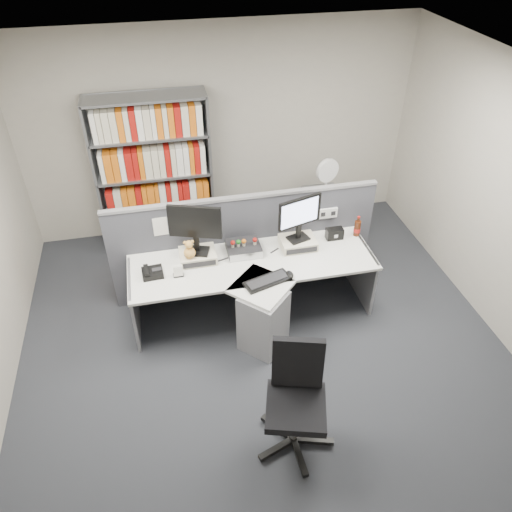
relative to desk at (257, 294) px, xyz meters
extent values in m
plane|color=#303238|center=(0.00, -0.60, -0.46)|extent=(5.50, 5.50, 0.00)
cube|color=#AEA89B|center=(0.00, 2.15, 0.89)|extent=(5.00, 0.04, 2.70)
cube|color=white|center=(0.00, -0.60, 2.24)|extent=(5.00, 5.50, 0.04)
cube|color=#44454D|center=(0.00, 0.65, 0.17)|extent=(3.00, 0.05, 1.25)
cube|color=#939398|center=(0.00, 0.65, 0.80)|extent=(3.00, 0.07, 0.03)
cube|color=white|center=(0.95, 0.62, 0.49)|extent=(0.22, 0.04, 0.12)
cube|color=white|center=(-0.90, 0.63, 0.59)|extent=(0.16, 0.00, 0.22)
cube|color=white|center=(-0.50, 0.63, 0.59)|extent=(0.16, 0.00, 0.22)
cube|color=white|center=(0.70, 0.63, 0.59)|extent=(0.16, 0.00, 0.22)
cube|color=silver|center=(0.00, 0.22, 0.25)|extent=(2.60, 0.80, 0.03)
cube|color=silver|center=(0.00, -0.18, 0.25)|extent=(0.74, 0.74, 0.03)
cube|color=gray|center=(0.00, -0.30, -0.11)|extent=(0.57, 0.57, 0.69)
cube|color=gray|center=(-1.28, 0.22, -0.10)|extent=(0.03, 0.70, 0.72)
cube|color=gray|center=(1.28, 0.22, -0.10)|extent=(0.03, 0.70, 0.72)
cube|color=gray|center=(0.00, 0.58, -0.11)|extent=(2.50, 0.02, 0.45)
cube|color=beige|center=(-0.56, 0.38, 0.31)|extent=(0.38, 0.30, 0.10)
cube|color=black|center=(-0.56, 0.23, 0.31)|extent=(0.34, 0.01, 0.06)
cube|color=beige|center=(0.54, 0.38, 0.31)|extent=(0.38, 0.30, 0.10)
cube|color=black|center=(0.54, 0.23, 0.31)|extent=(0.34, 0.01, 0.06)
cube|color=black|center=(-0.56, 0.38, 0.37)|extent=(0.28, 0.24, 0.02)
cube|color=black|center=(-0.56, 0.38, 0.47)|extent=(0.06, 0.05, 0.20)
cube|color=black|center=(-0.56, 0.38, 0.74)|extent=(0.53, 0.21, 0.36)
cube|color=#C4D3FF|center=(-0.55, 0.37, 0.74)|extent=(0.47, 0.16, 0.31)
cube|color=black|center=(0.54, 0.38, 0.37)|extent=(0.26, 0.22, 0.02)
cube|color=black|center=(0.54, 0.38, 0.46)|extent=(0.06, 0.04, 0.18)
cube|color=black|center=(0.54, 0.38, 0.71)|extent=(0.49, 0.18, 0.33)
cube|color=#C4D3FF|center=(0.54, 0.37, 0.71)|extent=(0.43, 0.14, 0.28)
cube|color=black|center=(-0.06, 0.41, 0.31)|extent=(0.36, 0.32, 0.09)
cube|color=silver|center=(-0.06, 0.26, 0.31)|extent=(0.36, 0.01, 0.09)
cylinder|color=beige|center=(-0.18, 0.39, 0.38)|extent=(0.03, 0.03, 0.03)
sphere|color=#A5140F|center=(-0.18, 0.39, 0.42)|extent=(0.05, 0.05, 0.05)
cylinder|color=beige|center=(-0.12, 0.39, 0.38)|extent=(0.03, 0.03, 0.03)
sphere|color=#19721E|center=(-0.12, 0.39, 0.42)|extent=(0.05, 0.05, 0.05)
cylinder|color=beige|center=(-0.06, 0.39, 0.38)|extent=(0.03, 0.03, 0.03)
sphere|color=orange|center=(-0.06, 0.39, 0.42)|extent=(0.05, 0.05, 0.05)
cylinder|color=beige|center=(0.06, 0.39, 0.38)|extent=(0.03, 0.03, 0.03)
sphere|color=#A5140F|center=(0.06, 0.39, 0.42)|extent=(0.05, 0.05, 0.05)
cube|color=black|center=(0.08, -0.13, 0.28)|extent=(0.51, 0.32, 0.03)
cube|color=black|center=(0.08, -0.13, 0.29)|extent=(0.45, 0.25, 0.01)
ellipsoid|color=black|center=(0.32, -0.09, 0.29)|extent=(0.08, 0.12, 0.05)
cube|color=black|center=(-1.04, 0.23, 0.29)|extent=(0.22, 0.20, 0.06)
cube|color=black|center=(-1.10, 0.22, 0.34)|extent=(0.06, 0.17, 0.03)
cube|color=black|center=(-0.99, 0.23, 0.33)|extent=(0.10, 0.06, 0.01)
cube|color=black|center=(-0.79, 0.16, 0.27)|extent=(0.10, 0.06, 0.02)
cube|color=white|center=(-0.79, 0.14, 0.34)|extent=(0.09, 0.04, 0.10)
cube|color=white|center=(-0.79, 0.18, 0.34)|extent=(0.09, 0.04, 0.10)
sphere|color=gold|center=(-0.64, 0.31, 0.42)|extent=(0.12, 0.12, 0.12)
sphere|color=gold|center=(-0.64, 0.31, 0.53)|extent=(0.08, 0.08, 0.08)
sphere|color=gold|center=(-0.68, 0.31, 0.56)|extent=(0.03, 0.03, 0.03)
sphere|color=gold|center=(-0.61, 0.31, 0.56)|extent=(0.03, 0.03, 0.03)
cube|color=black|center=(0.98, 0.45, 0.33)|extent=(0.19, 0.10, 0.13)
cylinder|color=#3F190A|center=(1.25, 0.45, 0.36)|extent=(0.07, 0.07, 0.18)
cylinder|color=#A5140F|center=(1.25, 0.45, 0.34)|extent=(0.08, 0.08, 0.05)
cylinder|color=#3F190A|center=(1.25, 0.45, 0.47)|extent=(0.03, 0.03, 0.05)
cylinder|color=#A5140F|center=(1.25, 0.45, 0.51)|extent=(0.03, 0.03, 0.01)
cube|color=slate|center=(-1.59, 1.85, 0.54)|extent=(0.03, 0.40, 2.00)
cube|color=slate|center=(-0.21, 1.85, 0.54)|extent=(0.03, 0.40, 2.00)
cube|color=slate|center=(-0.90, 2.04, 0.54)|extent=(1.40, 0.02, 2.00)
cube|color=slate|center=(-0.90, 1.85, -0.44)|extent=(1.38, 0.40, 0.03)
cube|color=slate|center=(-0.90, 1.85, 0.06)|extent=(1.38, 0.40, 0.03)
cube|color=slate|center=(-0.90, 1.85, 0.56)|extent=(1.38, 0.40, 0.03)
cube|color=slate|center=(-0.90, 1.85, 1.06)|extent=(1.38, 0.40, 0.03)
cube|color=slate|center=(-0.90, 1.85, 1.52)|extent=(1.38, 0.40, 0.03)
cube|color=#A5140F|center=(-0.90, 1.82, -0.24)|extent=(1.24, 0.28, 0.36)
cube|color=orange|center=(-0.90, 1.82, 0.26)|extent=(1.24, 0.28, 0.36)
cube|color=beige|center=(-0.90, 1.82, 0.76)|extent=(1.24, 0.28, 0.36)
cube|color=white|center=(-0.90, 1.82, 1.26)|extent=(1.24, 0.28, 0.36)
cube|color=slate|center=(1.20, 1.40, -0.11)|extent=(0.45, 0.60, 0.70)
cube|color=black|center=(1.20, 1.10, 0.06)|extent=(0.40, 0.02, 0.28)
cube|color=black|center=(1.20, 1.10, -0.26)|extent=(0.40, 0.02, 0.28)
cylinder|color=white|center=(1.20, 1.40, 0.26)|extent=(0.18, 0.18, 0.03)
cylinder|color=white|center=(1.20, 1.40, 0.36)|extent=(0.03, 0.03, 0.18)
cylinder|color=white|center=(1.20, 1.39, 0.61)|extent=(0.30, 0.13, 0.30)
cylinder|color=silver|center=(1.20, 1.41, 0.61)|extent=(0.30, 0.12, 0.30)
cylinder|color=silver|center=(0.00, -1.47, -0.19)|extent=(0.05, 0.05, 0.42)
cube|color=black|center=(0.00, -1.47, 0.04)|extent=(0.61, 0.61, 0.07)
cube|color=black|center=(0.06, -1.26, 0.34)|extent=(0.44, 0.23, 0.49)
cube|color=black|center=(0.18, -1.53, -0.41)|extent=(0.32, 0.14, 0.04)
cylinder|color=black|center=(0.30, -1.56, -0.42)|extent=(0.05, 0.05, 0.03)
cube|color=black|center=(0.11, -1.32, -0.41)|extent=(0.22, 0.29, 0.04)
cylinder|color=black|center=(0.18, -1.21, -0.42)|extent=(0.05, 0.05, 0.03)
cube|color=black|center=(-0.12, -1.32, -0.41)|extent=(0.24, 0.29, 0.04)
cylinder|color=black|center=(-0.19, -1.22, -0.42)|extent=(0.05, 0.05, 0.03)
cube|color=black|center=(-0.18, -1.54, -0.41)|extent=(0.32, 0.16, 0.04)
cylinder|color=black|center=(-0.30, -1.58, -0.42)|extent=(0.05, 0.05, 0.03)
cube|color=black|center=(0.00, -1.66, -0.41)|extent=(0.06, 0.32, 0.04)
cylinder|color=black|center=(0.01, -1.79, -0.42)|extent=(0.05, 0.05, 0.03)
camera|label=1|loc=(-0.85, -3.82, 3.50)|focal=34.89mm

